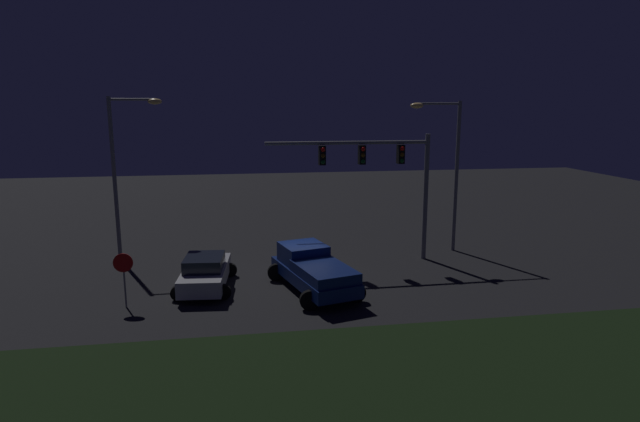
{
  "coord_description": "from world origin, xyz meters",
  "views": [
    {
      "loc": [
        -2.84,
        -23.01,
        7.86
      ],
      "look_at": [
        0.96,
        0.46,
        3.15
      ],
      "focal_mm": 29.75,
      "sensor_mm": 36.0,
      "label": 1
    }
  ],
  "objects_px": {
    "pickup_truck": "(312,268)",
    "traffic_signal_gantry": "(380,166)",
    "stop_sign": "(124,270)",
    "car_sedan": "(205,272)",
    "street_lamp_right": "(447,158)",
    "street_lamp_left": "(124,160)"
  },
  "relations": [
    {
      "from": "traffic_signal_gantry",
      "to": "street_lamp_right",
      "type": "height_order",
      "value": "street_lamp_right"
    },
    {
      "from": "pickup_truck",
      "to": "stop_sign",
      "type": "height_order",
      "value": "stop_sign"
    },
    {
      "from": "street_lamp_right",
      "to": "traffic_signal_gantry",
      "type": "bearing_deg",
      "value": -162.03
    },
    {
      "from": "traffic_signal_gantry",
      "to": "street_lamp_left",
      "type": "height_order",
      "value": "street_lamp_left"
    },
    {
      "from": "car_sedan",
      "to": "stop_sign",
      "type": "relative_size",
      "value": 2.04
    },
    {
      "from": "street_lamp_right",
      "to": "street_lamp_left",
      "type": "bearing_deg",
      "value": 177.18
    },
    {
      "from": "traffic_signal_gantry",
      "to": "street_lamp_left",
      "type": "relative_size",
      "value": 1.0
    },
    {
      "from": "traffic_signal_gantry",
      "to": "street_lamp_left",
      "type": "distance_m",
      "value": 12.87
    },
    {
      "from": "stop_sign",
      "to": "car_sedan",
      "type": "bearing_deg",
      "value": 31.16
    },
    {
      "from": "car_sedan",
      "to": "stop_sign",
      "type": "height_order",
      "value": "stop_sign"
    },
    {
      "from": "pickup_truck",
      "to": "traffic_signal_gantry",
      "type": "height_order",
      "value": "traffic_signal_gantry"
    },
    {
      "from": "street_lamp_left",
      "to": "street_lamp_right",
      "type": "xyz_separation_m",
      "value": [
        16.75,
        -0.83,
        -0.09
      ]
    },
    {
      "from": "car_sedan",
      "to": "traffic_signal_gantry",
      "type": "height_order",
      "value": "traffic_signal_gantry"
    },
    {
      "from": "street_lamp_left",
      "to": "traffic_signal_gantry",
      "type": "bearing_deg",
      "value": -9.59
    },
    {
      "from": "car_sedan",
      "to": "stop_sign",
      "type": "bearing_deg",
      "value": 126.13
    },
    {
      "from": "car_sedan",
      "to": "street_lamp_right",
      "type": "xyz_separation_m",
      "value": [
        12.69,
        4.22,
        4.41
      ]
    },
    {
      "from": "pickup_truck",
      "to": "street_lamp_left",
      "type": "distance_m",
      "value": 11.34
    },
    {
      "from": "street_lamp_right",
      "to": "stop_sign",
      "type": "bearing_deg",
      "value": -158.95
    },
    {
      "from": "pickup_truck",
      "to": "stop_sign",
      "type": "relative_size",
      "value": 2.57
    },
    {
      "from": "car_sedan",
      "to": "stop_sign",
      "type": "xyz_separation_m",
      "value": [
        -3.02,
        -1.83,
        0.82
      ]
    },
    {
      "from": "pickup_truck",
      "to": "car_sedan",
      "type": "relative_size",
      "value": 1.26
    },
    {
      "from": "pickup_truck",
      "to": "traffic_signal_gantry",
      "type": "bearing_deg",
      "value": -61.58
    }
  ]
}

